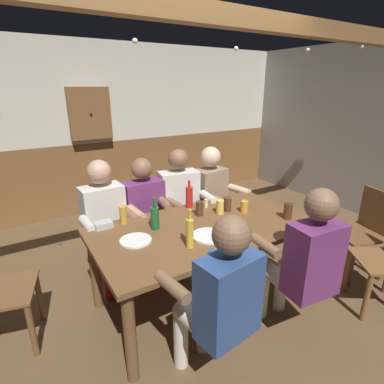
{
  "coord_description": "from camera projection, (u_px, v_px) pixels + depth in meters",
  "views": [
    {
      "loc": [
        -1.28,
        -1.71,
        1.84
      ],
      "look_at": [
        0.0,
        0.38,
        0.98
      ],
      "focal_mm": 28.49,
      "sensor_mm": 36.0,
      "label": 1
    }
  ],
  "objects": [
    {
      "name": "back_wall_upper",
      "position": [
        102.0,
        93.0,
        4.34
      ],
      "size": [
        6.17,
        0.12,
        1.38
      ],
      "primitive_type": "cube",
      "color": "beige"
    },
    {
      "name": "pint_glass_4",
      "position": [
        123.0,
        215.0,
        2.55
      ],
      "size": [
        0.06,
        0.06,
        0.15
      ],
      "primitive_type": "cylinder",
      "color": "gold",
      "rests_on": "dining_table"
    },
    {
      "name": "bottle_0",
      "position": [
        189.0,
        197.0,
        2.88
      ],
      "size": [
        0.07,
        0.07,
        0.27
      ],
      "color": "red",
      "rests_on": "dining_table"
    },
    {
      "name": "back_wall_wainscot",
      "position": [
        109.0,
        175.0,
        4.74
      ],
      "size": [
        6.17,
        0.12,
        1.05
      ],
      "primitive_type": "cube",
      "color": "brown",
      "rests_on": "ground_plane"
    },
    {
      "name": "chair_empty_near_right",
      "position": [
        364.0,
        230.0,
        3.04
      ],
      "size": [
        0.54,
        0.54,
        0.88
      ],
      "rotation": [
        0.0,
        0.0,
        1.29
      ],
      "color": "brown",
      "rests_on": "ground_plane"
    },
    {
      "name": "pint_glass_1",
      "position": [
        199.0,
        208.0,
        2.71
      ],
      "size": [
        0.07,
        0.07,
        0.13
      ],
      "primitive_type": "cylinder",
      "color": "#4C2D19",
      "rests_on": "dining_table"
    },
    {
      "name": "table_candle",
      "position": [
        206.0,
        203.0,
        2.9
      ],
      "size": [
        0.04,
        0.04,
        0.08
      ],
      "primitive_type": "cylinder",
      "color": "#F9E08C",
      "rests_on": "dining_table"
    },
    {
      "name": "ceiling_beam",
      "position": [
        187.0,
        11.0,
        2.21
      ],
      "size": [
        5.56,
        0.14,
        0.16
      ],
      "primitive_type": "cube",
      "color": "brown"
    },
    {
      "name": "dining_table",
      "position": [
        204.0,
        236.0,
        2.56
      ],
      "size": [
        1.82,
        1.0,
        0.74
      ],
      "color": "brown",
      "rests_on": "ground_plane"
    },
    {
      "name": "person_3",
      "position": [
        214.0,
        195.0,
        3.44
      ],
      "size": [
        0.54,
        0.57,
        1.21
      ],
      "rotation": [
        0.0,
        0.0,
        3.28
      ],
      "color": "#997F60",
      "rests_on": "ground_plane"
    },
    {
      "name": "person_2",
      "position": [
        181.0,
        201.0,
        3.23
      ],
      "size": [
        0.59,
        0.57,
        1.23
      ],
      "rotation": [
        0.0,
        0.0,
        2.98
      ],
      "color": "silver",
      "rests_on": "ground_plane"
    },
    {
      "name": "person_1",
      "position": [
        147.0,
        211.0,
        3.04
      ],
      "size": [
        0.55,
        0.51,
        1.18
      ],
      "rotation": [
        0.0,
        0.0,
        3.19
      ],
      "color": "#6B2D66",
      "rests_on": "ground_plane"
    },
    {
      "name": "pint_glass_5",
      "position": [
        244.0,
        206.0,
        2.79
      ],
      "size": [
        0.07,
        0.07,
        0.11
      ],
      "primitive_type": "cylinder",
      "color": "gold",
      "rests_on": "dining_table"
    },
    {
      "name": "wall_dart_cabinet",
      "position": [
        90.0,
        113.0,
        4.21
      ],
      "size": [
        0.56,
        0.15,
        0.7
      ],
      "color": "brown"
    },
    {
      "name": "pint_glass_3",
      "position": [
        288.0,
        211.0,
        2.64
      ],
      "size": [
        0.08,
        0.08,
        0.14
      ],
      "primitive_type": "cylinder",
      "color": "#4C2D19",
      "rests_on": "dining_table"
    },
    {
      "name": "person_5",
      "position": [
        304.0,
        260.0,
        2.15
      ],
      "size": [
        0.52,
        0.55,
        1.23
      ],
      "rotation": [
        0.0,
        0.0,
        -0.1
      ],
      "color": "#6B2D66",
      "rests_on": "ground_plane"
    },
    {
      "name": "condiment_caddy",
      "position": [
        103.0,
        225.0,
        2.49
      ],
      "size": [
        0.14,
        0.1,
        0.05
      ],
      "primitive_type": "cube",
      "color": "#B2B7BC",
      "rests_on": "dining_table"
    },
    {
      "name": "person_4",
      "position": [
        219.0,
        297.0,
        1.79
      ],
      "size": [
        0.54,
        0.54,
        1.21
      ],
      "rotation": [
        0.0,
        0.0,
        0.12
      ],
      "color": "#2D4C84",
      "rests_on": "ground_plane"
    },
    {
      "name": "pint_glass_0",
      "position": [
        220.0,
        207.0,
        2.75
      ],
      "size": [
        0.07,
        0.07,
        0.13
      ],
      "primitive_type": "cylinder",
      "color": "#E5C64C",
      "rests_on": "dining_table"
    },
    {
      "name": "pint_glass_2",
      "position": [
        227.0,
        204.0,
        2.81
      ],
      "size": [
        0.07,
        0.07,
        0.13
      ],
      "primitive_type": "cylinder",
      "color": "#4C2D19",
      "rests_on": "dining_table"
    },
    {
      "name": "bottle_2",
      "position": [
        155.0,
        217.0,
        2.44
      ],
      "size": [
        0.07,
        0.07,
        0.27
      ],
      "color": "#195923",
      "rests_on": "dining_table"
    },
    {
      "name": "plate_0",
      "position": [
        209.0,
        236.0,
        2.35
      ],
      "size": [
        0.27,
        0.27,
        0.01
      ],
      "primitive_type": "cylinder",
      "color": "white",
      "rests_on": "dining_table"
    },
    {
      "name": "person_0",
      "position": [
        106.0,
        218.0,
        2.83
      ],
      "size": [
        0.54,
        0.53,
        1.21
      ],
      "rotation": [
        0.0,
        0.0,
        3.2
      ],
      "color": "silver",
      "rests_on": "ground_plane"
    },
    {
      "name": "string_lights",
      "position": [
        190.0,
        38.0,
        2.23
      ],
      "size": [
        4.36,
        0.04,
        0.15
      ],
      "color": "#F9EAB2"
    },
    {
      "name": "ground_plane",
      "position": [
        215.0,
        312.0,
        2.62
      ],
      "size": [
        7.41,
        7.41,
        0.0
      ],
      "primitive_type": "plane",
      "color": "brown"
    },
    {
      "name": "plate_1",
      "position": [
        136.0,
        240.0,
        2.27
      ],
      "size": [
        0.24,
        0.24,
        0.01
      ],
      "primitive_type": "cylinder",
      "color": "white",
      "rests_on": "dining_table"
    },
    {
      "name": "bottle_1",
      "position": [
        190.0,
        233.0,
        2.16
      ],
      "size": [
        0.05,
        0.05,
        0.29
      ],
      "color": "gold",
      "rests_on": "dining_table"
    }
  ]
}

